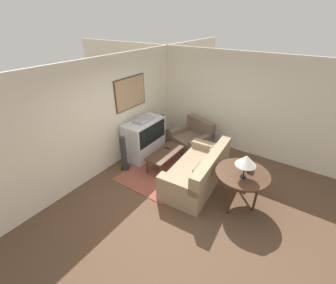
# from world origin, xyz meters

# --- Properties ---
(ground_plane) EXTENTS (12.00, 12.00, 0.00)m
(ground_plane) POSITION_xyz_m (0.00, 0.00, 0.00)
(ground_plane) COLOR brown
(wall_back) EXTENTS (12.00, 0.10, 2.70)m
(wall_back) POSITION_xyz_m (0.01, 2.13, 1.36)
(wall_back) COLOR beige
(wall_back) RESTS_ON ground_plane
(wall_right) EXTENTS (0.06, 12.00, 2.70)m
(wall_right) POSITION_xyz_m (2.63, 0.00, 1.35)
(wall_right) COLOR beige
(wall_right) RESTS_ON ground_plane
(area_rug) EXTENTS (2.19, 1.50, 0.01)m
(area_rug) POSITION_xyz_m (0.65, 0.90, 0.01)
(area_rug) COLOR brown
(area_rug) RESTS_ON ground_plane
(tv) EXTENTS (1.16, 0.59, 1.12)m
(tv) POSITION_xyz_m (0.88, 1.70, 0.53)
(tv) COLOR silver
(tv) RESTS_ON ground_plane
(couch) EXTENTS (1.97, 1.05, 0.89)m
(couch) POSITION_xyz_m (0.59, -0.11, 0.32)
(couch) COLOR #9E8466
(couch) RESTS_ON ground_plane
(armchair) EXTENTS (1.15, 1.21, 0.86)m
(armchair) POSITION_xyz_m (1.91, 0.77, 0.28)
(armchair) COLOR brown
(armchair) RESTS_ON ground_plane
(coffee_table) EXTENTS (1.09, 0.49, 0.43)m
(coffee_table) POSITION_xyz_m (0.72, 0.90, 0.38)
(coffee_table) COLOR #472D1E
(coffee_table) RESTS_ON ground_plane
(console_table) EXTENTS (1.04, 1.04, 0.79)m
(console_table) POSITION_xyz_m (0.48, -1.09, 0.72)
(console_table) COLOR #472D1E
(console_table) RESTS_ON ground_plane
(table_lamp) EXTENTS (0.38, 0.38, 0.48)m
(table_lamp) POSITION_xyz_m (0.35, -1.14, 1.17)
(table_lamp) COLOR black
(table_lamp) RESTS_ON console_table
(mantel_clock) EXTENTS (0.14, 0.10, 0.18)m
(mantel_clock) POSITION_xyz_m (0.65, -1.14, 0.89)
(mantel_clock) COLOR black
(mantel_clock) RESTS_ON console_table
(remote) EXTENTS (0.05, 0.16, 0.02)m
(remote) POSITION_xyz_m (0.91, 0.96, 0.44)
(remote) COLOR black
(remote) RESTS_ON coffee_table
(speaker_tower_left) EXTENTS (0.23, 0.23, 0.91)m
(speaker_tower_left) POSITION_xyz_m (0.06, 1.69, 0.43)
(speaker_tower_left) COLOR black
(speaker_tower_left) RESTS_ON ground_plane
(speaker_tower_right) EXTENTS (0.23, 0.23, 0.91)m
(speaker_tower_right) POSITION_xyz_m (1.71, 1.69, 0.43)
(speaker_tower_right) COLOR black
(speaker_tower_right) RESTS_ON ground_plane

